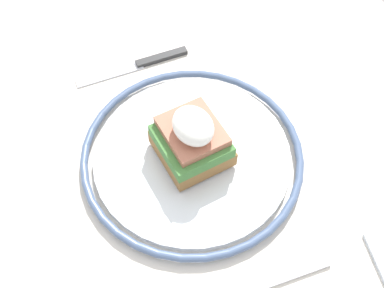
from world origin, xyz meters
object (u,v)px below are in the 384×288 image
at_px(plate, 192,156).
at_px(sandwich, 192,139).
at_px(fork, 265,285).
at_px(knife, 141,64).

xyz_separation_m(plate, sandwich, (-0.00, 0.00, 0.04)).
bearing_deg(fork, knife, -3.40).
relative_size(plate, knife, 1.66).
bearing_deg(sandwich, fork, 177.63).
xyz_separation_m(plate, knife, (0.18, -0.01, -0.01)).
bearing_deg(fork, sandwich, -2.37).
bearing_deg(plate, sandwich, 153.46).
bearing_deg(plate, fork, 177.39).
relative_size(plate, fork, 2.02).
distance_m(plate, fork, 0.18).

